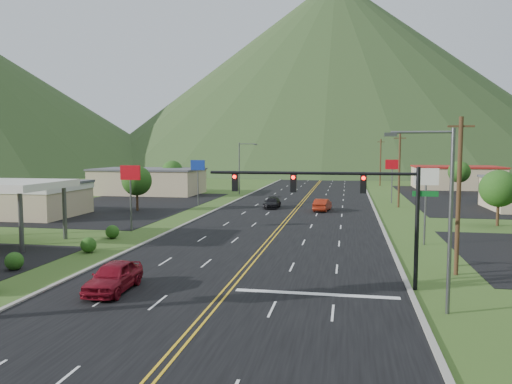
% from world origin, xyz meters
% --- Properties ---
extents(traffic_signal, '(13.10, 0.43, 7.00)m').
position_xyz_m(traffic_signal, '(6.48, 14.00, 5.33)').
color(traffic_signal, black).
rests_on(traffic_signal, ground).
extents(streetlight_east, '(3.28, 0.25, 9.00)m').
position_xyz_m(streetlight_east, '(11.18, 10.00, 5.18)').
color(streetlight_east, '#59595E').
rests_on(streetlight_east, ground).
extents(streetlight_west, '(3.28, 0.25, 9.00)m').
position_xyz_m(streetlight_west, '(-11.68, 70.00, 5.18)').
color(streetlight_west, '#59595E').
rests_on(streetlight_west, ground).
extents(gas_canopy, '(10.00, 8.00, 5.30)m').
position_xyz_m(gas_canopy, '(-22.00, 22.00, 4.87)').
color(gas_canopy, white).
rests_on(gas_canopy, ground).
extents(building_west_mid, '(14.40, 10.40, 4.10)m').
position_xyz_m(building_west_mid, '(-32.00, 38.00, 2.27)').
color(building_west_mid, tan).
rests_on(building_west_mid, ground).
extents(building_west_far, '(18.40, 11.40, 4.50)m').
position_xyz_m(building_west_far, '(-28.00, 68.00, 2.26)').
color(building_west_far, tan).
rests_on(building_west_far, ground).
extents(building_east_far, '(16.40, 12.40, 4.50)m').
position_xyz_m(building_east_far, '(28.00, 90.00, 2.26)').
color(building_east_far, tan).
rests_on(building_east_far, ground).
extents(pole_sign_west_a, '(2.00, 0.18, 6.40)m').
position_xyz_m(pole_sign_west_a, '(-14.00, 30.00, 5.05)').
color(pole_sign_west_a, '#59595E').
rests_on(pole_sign_west_a, ground).
extents(pole_sign_west_b, '(2.00, 0.18, 6.40)m').
position_xyz_m(pole_sign_west_b, '(-14.00, 52.00, 5.05)').
color(pole_sign_west_b, '#59595E').
rests_on(pole_sign_west_b, ground).
extents(pole_sign_east_a, '(2.00, 0.18, 6.40)m').
position_xyz_m(pole_sign_east_a, '(13.00, 28.00, 5.05)').
color(pole_sign_east_a, '#59595E').
rests_on(pole_sign_east_a, ground).
extents(pole_sign_east_b, '(2.00, 0.18, 6.40)m').
position_xyz_m(pole_sign_east_b, '(13.00, 60.00, 5.05)').
color(pole_sign_east_b, '#59595E').
rests_on(pole_sign_east_b, ground).
extents(tree_west_a, '(3.84, 3.84, 5.82)m').
position_xyz_m(tree_west_a, '(-20.00, 45.00, 3.89)').
color(tree_west_a, '#382314').
rests_on(tree_west_a, ground).
extents(tree_west_b, '(3.84, 3.84, 5.82)m').
position_xyz_m(tree_west_b, '(-25.00, 72.00, 3.89)').
color(tree_west_b, '#382314').
rests_on(tree_west_b, ground).
extents(tree_east_a, '(3.84, 3.84, 5.82)m').
position_xyz_m(tree_east_a, '(22.00, 40.00, 3.89)').
color(tree_east_a, '#382314').
rests_on(tree_east_a, ground).
extents(tree_east_b, '(3.84, 3.84, 5.82)m').
position_xyz_m(tree_east_b, '(26.00, 78.00, 3.89)').
color(tree_east_b, '#382314').
rests_on(tree_east_b, ground).
extents(utility_pole_a, '(1.60, 0.28, 10.00)m').
position_xyz_m(utility_pole_a, '(13.50, 18.00, 5.13)').
color(utility_pole_a, '#382314').
rests_on(utility_pole_a, ground).
extents(utility_pole_b, '(1.60, 0.28, 10.00)m').
position_xyz_m(utility_pole_b, '(13.50, 55.00, 5.13)').
color(utility_pole_b, '#382314').
rests_on(utility_pole_b, ground).
extents(utility_pole_c, '(1.60, 0.28, 10.00)m').
position_xyz_m(utility_pole_c, '(13.50, 95.00, 5.13)').
color(utility_pole_c, '#382314').
rests_on(utility_pole_c, ground).
extents(utility_pole_d, '(1.60, 0.28, 10.00)m').
position_xyz_m(utility_pole_d, '(13.50, 135.00, 5.13)').
color(utility_pole_d, '#382314').
rests_on(utility_pole_d, ground).
extents(mountain_n, '(220.00, 220.00, 85.00)m').
position_xyz_m(mountain_n, '(0.00, 220.00, 42.50)').
color(mountain_n, '#1F3417').
rests_on(mountain_n, ground).
extents(car_red_near, '(2.17, 4.98, 1.67)m').
position_xyz_m(car_red_near, '(-6.21, 10.50, 0.83)').
color(car_red_near, maroon).
rests_on(car_red_near, ground).
extents(car_dark_mid, '(1.95, 4.73, 1.37)m').
position_xyz_m(car_dark_mid, '(-3.32, 51.00, 0.68)').
color(car_dark_mid, black).
rests_on(car_dark_mid, ground).
extents(car_red_far, '(2.27, 4.93, 1.57)m').
position_xyz_m(car_red_far, '(3.49, 48.94, 0.78)').
color(car_red_far, maroon).
rests_on(car_red_far, ground).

